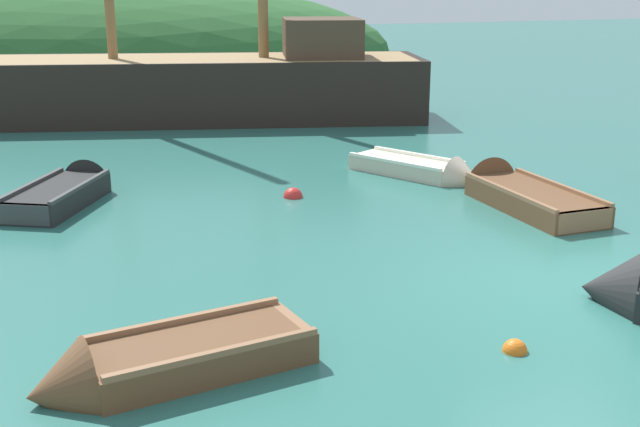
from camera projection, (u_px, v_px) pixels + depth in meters
ground_plane at (575, 287)px, 10.79m from camera, size 120.00×120.00×0.00m
sailing_ship at (203, 96)px, 23.43m from camera, size 15.71×6.72×12.31m
rowboat_far at (424, 173)px, 16.71m from camera, size 2.24×3.12×0.92m
rowboat_near_dock at (158, 367)px, 8.30m from camera, size 3.07×1.42×0.99m
rowboat_outer_right at (516, 196)px, 14.81m from camera, size 1.18×3.54×1.12m
rowboat_center at (69, 194)px, 14.92m from camera, size 2.37×3.17×0.98m
buoy_orange at (515, 351)px, 8.92m from camera, size 0.28×0.28×0.28m
buoy_red at (293, 197)px, 15.21m from camera, size 0.37×0.37×0.37m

